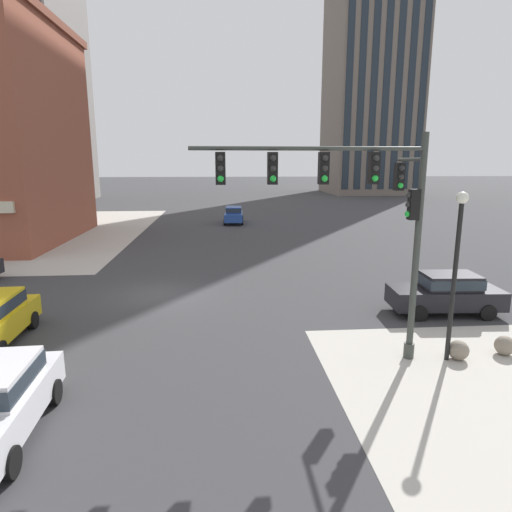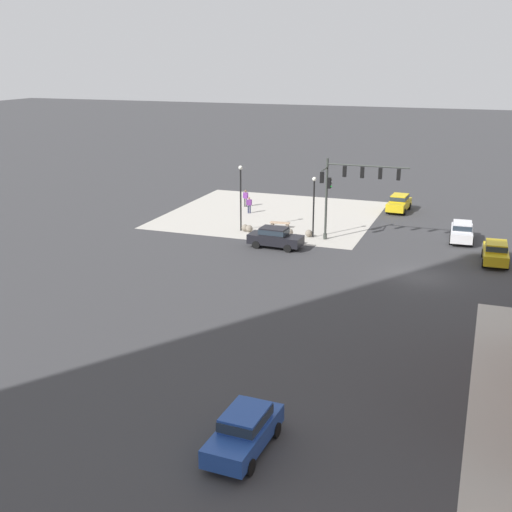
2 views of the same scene
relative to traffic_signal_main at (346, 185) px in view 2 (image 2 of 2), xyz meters
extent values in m
plane|color=#38383A|center=(-7.18, 7.29, -4.86)|extent=(320.00, 320.00, 0.00)
cube|color=#B7B2A8|center=(8.82, -7.21, -4.86)|extent=(20.00, 19.00, 0.02)
cylinder|color=#383D38|center=(1.68, -0.16, -4.61)|extent=(0.32, 0.32, 0.50)
cylinder|color=#383D38|center=(1.68, -0.16, -1.39)|extent=(0.20, 0.20, 6.94)
cylinder|color=#383D38|center=(-1.69, -0.16, 1.61)|extent=(6.74, 0.12, 0.12)
cylinder|color=#383D38|center=(1.68, 0.74, 1.31)|extent=(0.11, 1.80, 0.11)
cube|color=black|center=(0.21, -0.16, 1.06)|extent=(0.28, 0.28, 0.90)
sphere|color=#282828|center=(0.21, -0.32, 1.34)|extent=(0.18, 0.18, 0.18)
sphere|color=#282828|center=(0.21, -0.32, 1.06)|extent=(0.18, 0.18, 0.18)
sphere|color=green|center=(0.21, -0.32, 0.78)|extent=(0.18, 0.18, 0.18)
cube|color=black|center=(-1.25, -0.16, 1.06)|extent=(0.28, 0.28, 0.90)
sphere|color=#282828|center=(-1.25, -0.32, 1.34)|extent=(0.18, 0.18, 0.18)
sphere|color=#282828|center=(-1.25, -0.32, 1.06)|extent=(0.18, 0.18, 0.18)
sphere|color=green|center=(-1.25, -0.32, 0.78)|extent=(0.18, 0.18, 0.18)
cube|color=black|center=(-2.72, -0.16, 1.06)|extent=(0.28, 0.28, 0.90)
sphere|color=#282828|center=(-2.72, -0.32, 1.34)|extent=(0.18, 0.18, 0.18)
sphere|color=#282828|center=(-2.72, -0.32, 1.06)|extent=(0.18, 0.18, 0.18)
sphere|color=green|center=(-2.72, -0.32, 0.78)|extent=(0.18, 0.18, 0.18)
cube|color=black|center=(-4.18, -0.16, 1.06)|extent=(0.28, 0.28, 0.90)
sphere|color=#282828|center=(-4.18, -0.32, 1.34)|extent=(0.18, 0.18, 0.18)
sphere|color=#282828|center=(-4.18, -0.32, 1.06)|extent=(0.18, 0.18, 0.18)
sphere|color=green|center=(-4.18, -0.32, 0.78)|extent=(0.18, 0.18, 0.18)
cube|color=black|center=(1.48, -0.16, 0.01)|extent=(0.28, 0.28, 0.90)
sphere|color=#282828|center=(1.32, -0.16, 0.29)|extent=(0.18, 0.18, 0.18)
sphere|color=#282828|center=(1.32, -0.16, 0.01)|extent=(0.18, 0.18, 0.18)
sphere|color=green|center=(1.32, -0.16, -0.27)|extent=(0.18, 0.18, 0.18)
cube|color=black|center=(1.68, 1.54, 0.76)|extent=(0.28, 0.28, 0.90)
sphere|color=#282828|center=(1.68, 1.38, 1.04)|extent=(0.18, 0.18, 0.18)
sphere|color=#282828|center=(1.68, 1.38, 0.76)|extent=(0.18, 0.18, 0.18)
sphere|color=green|center=(1.68, 1.38, 0.48)|extent=(0.18, 0.18, 0.18)
sphere|color=gray|center=(3.18, -0.40, -4.55)|extent=(0.63, 0.63, 0.63)
sphere|color=gray|center=(4.86, -0.17, -4.55)|extent=(0.63, 0.63, 0.63)
sphere|color=gray|center=(6.82, -0.20, -4.55)|extent=(0.63, 0.63, 0.63)
sphere|color=gray|center=(8.61, -0.15, -4.55)|extent=(0.63, 0.63, 0.63)
sphere|color=gray|center=(9.06, -0.28, -4.55)|extent=(0.63, 0.63, 0.63)
cube|color=tan|center=(6.54, -2.64, -4.42)|extent=(1.84, 0.64, 0.10)
cube|color=#665B51|center=(5.84, -2.70, -4.67)|extent=(0.28, 0.43, 0.39)
cube|color=#665B51|center=(7.24, -2.57, -4.67)|extent=(0.28, 0.43, 0.39)
cylinder|color=#333333|center=(12.43, -9.53, -4.42)|extent=(0.13, 0.13, 0.88)
cylinder|color=#333333|center=(12.60, -9.48, -4.42)|extent=(0.13, 0.13, 0.88)
cube|color=purple|center=(12.51, -9.50, -3.68)|extent=(0.38, 0.28, 0.62)
cylinder|color=purple|center=(12.29, -9.56, -3.65)|extent=(0.09, 0.09, 0.59)
cylinder|color=purple|center=(12.74, -9.45, -3.65)|extent=(0.09, 0.09, 0.59)
sphere|color=brown|center=(12.51, -9.50, -3.22)|extent=(0.24, 0.24, 0.24)
cylinder|color=#232847|center=(11.06, -6.95, -4.46)|extent=(0.13, 0.13, 0.81)
cylinder|color=#232847|center=(11.22, -6.86, -4.46)|extent=(0.13, 0.13, 0.81)
cube|color=purple|center=(11.14, -6.90, -3.77)|extent=(0.39, 0.33, 0.57)
cylinder|color=purple|center=(10.94, -7.01, -3.74)|extent=(0.09, 0.09, 0.54)
cylinder|color=purple|center=(11.35, -6.80, -3.74)|extent=(0.09, 0.09, 0.54)
sphere|color=#997051|center=(11.14, -6.90, -3.34)|extent=(0.22, 0.22, 0.22)
cylinder|color=black|center=(2.82, -0.39, -2.41)|extent=(0.14, 0.14, 4.90)
sphere|color=white|center=(2.82, -0.39, 0.22)|extent=(0.36, 0.36, 0.36)
cylinder|color=black|center=(9.47, -0.34, -2.11)|extent=(0.14, 0.14, 5.50)
sphere|color=white|center=(9.47, -0.34, 0.82)|extent=(0.36, 0.36, 0.36)
cube|color=silver|center=(-9.30, -3.47, -4.16)|extent=(1.98, 4.48, 0.76)
cube|color=silver|center=(-9.30, -3.32, -3.48)|extent=(1.60, 2.18, 0.60)
cube|color=#232D38|center=(-9.30, -3.32, -3.48)|extent=(1.64, 2.27, 0.40)
cylinder|color=black|center=(-8.39, -4.79, -4.54)|extent=(0.25, 0.65, 0.64)
cylinder|color=black|center=(-10.06, -4.87, -4.54)|extent=(0.25, 0.65, 0.64)
cylinder|color=black|center=(-8.53, -2.06, -4.54)|extent=(0.25, 0.65, 0.64)
cylinder|color=black|center=(-10.20, -2.15, -4.54)|extent=(0.25, 0.65, 0.64)
cube|color=gold|center=(-2.72, -12.82, -4.16)|extent=(2.03, 4.50, 0.76)
cube|color=gold|center=(-2.73, -12.97, -3.48)|extent=(1.62, 2.20, 0.60)
cube|color=#232D38|center=(-2.73, -12.97, -3.48)|extent=(1.66, 2.29, 0.40)
cylinder|color=black|center=(-3.48, -11.41, -4.54)|extent=(0.26, 0.65, 0.64)
cylinder|color=black|center=(-1.81, -11.51, -4.54)|extent=(0.26, 0.65, 0.64)
cylinder|color=black|center=(-3.64, -14.13, -4.54)|extent=(0.26, 0.65, 0.64)
cylinder|color=black|center=(-1.97, -14.23, -4.54)|extent=(0.26, 0.65, 0.64)
cube|color=black|center=(4.85, 3.76, -4.16)|extent=(4.49, 1.99, 0.76)
cube|color=black|center=(5.00, 3.75, -3.48)|extent=(2.19, 1.60, 0.60)
cube|color=#232D38|center=(5.00, 3.75, -3.48)|extent=(2.28, 1.64, 0.40)
cylinder|color=black|center=(3.44, 3.00, -4.54)|extent=(0.65, 0.25, 0.64)
cylinder|color=black|center=(3.53, 4.67, -4.54)|extent=(0.65, 0.25, 0.64)
cylinder|color=black|center=(6.17, 2.85, -4.54)|extent=(0.65, 0.25, 0.64)
cylinder|color=black|center=(6.25, 4.52, -4.54)|extent=(0.65, 0.25, 0.64)
cube|color=gold|center=(-12.05, 1.99, -4.16)|extent=(1.92, 4.46, 0.76)
cube|color=gold|center=(-12.05, 2.14, -3.48)|extent=(1.57, 2.16, 0.60)
cube|color=#232D38|center=(-12.05, 2.14, -3.48)|extent=(1.61, 2.25, 0.40)
cylinder|color=black|center=(-11.16, 0.66, -4.54)|extent=(0.24, 0.65, 0.64)
cylinder|color=black|center=(-12.83, 0.60, -4.54)|extent=(0.24, 0.65, 0.64)
cylinder|color=black|center=(-11.26, 3.38, -4.54)|extent=(0.24, 0.65, 0.64)
cylinder|color=black|center=(-12.93, 3.32, -4.54)|extent=(0.24, 0.65, 0.64)
cube|color=#23479E|center=(-2.98, 31.28, -4.16)|extent=(1.97, 4.48, 0.76)
cube|color=#23479E|center=(-2.98, 31.13, -3.48)|extent=(1.59, 2.18, 0.60)
cube|color=#232D38|center=(-2.98, 31.13, -3.48)|extent=(1.63, 2.27, 0.40)
cylinder|color=black|center=(-3.75, 32.68, -4.54)|extent=(0.25, 0.65, 0.64)
cylinder|color=black|center=(-2.08, 32.60, -4.54)|extent=(0.25, 0.65, 0.64)
cylinder|color=black|center=(-3.88, 29.96, -4.54)|extent=(0.25, 0.65, 0.64)
cylinder|color=black|center=(-2.21, 29.88, -4.54)|extent=(0.25, 0.65, 0.64)
camera|label=1|loc=(-4.16, -12.72, 1.25)|focal=30.84mm
camera|label=2|loc=(-11.10, 52.22, 10.15)|focal=45.66mm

